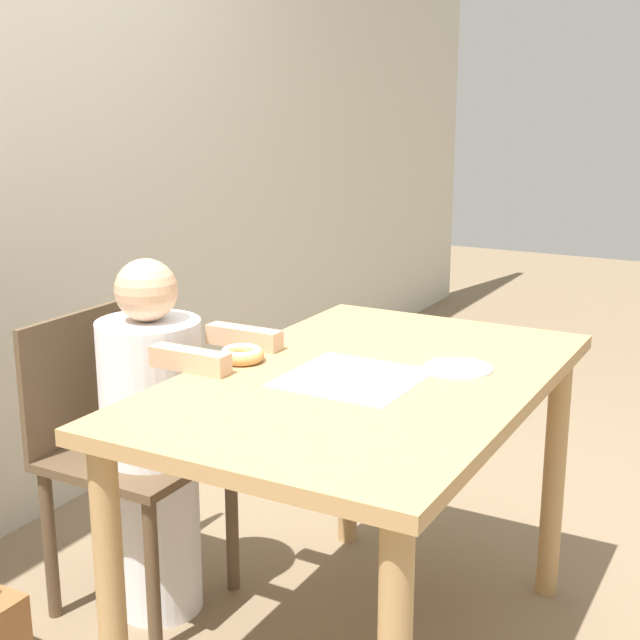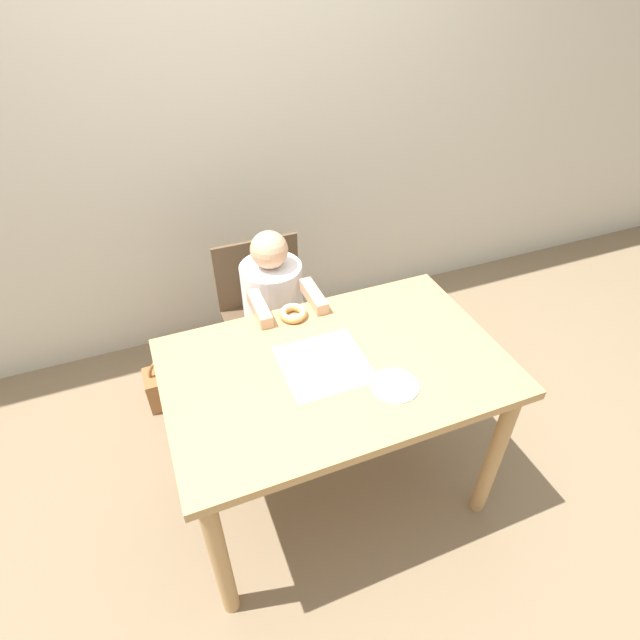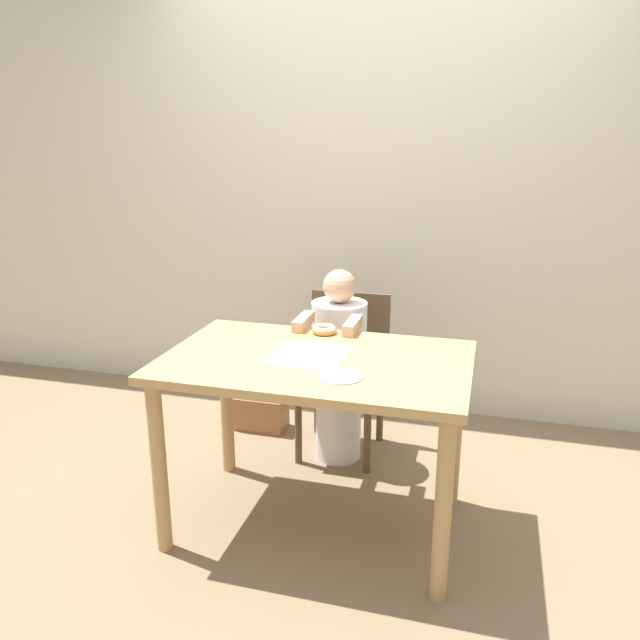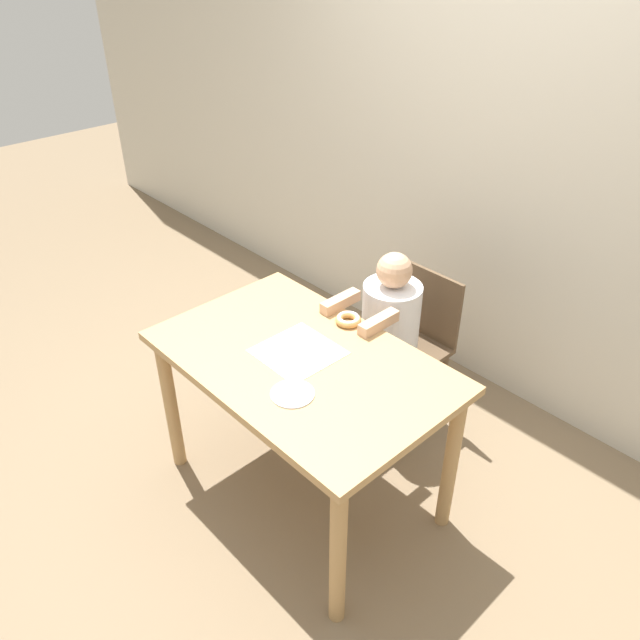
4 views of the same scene
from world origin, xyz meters
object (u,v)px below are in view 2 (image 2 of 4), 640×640
object	(u,v)px
chair	(269,320)
donut	(293,313)
child_figure	(275,327)
handbag	(175,383)

from	to	relation	value
chair	donut	world-z (taller)	chair
child_figure	handbag	bearing A→B (deg)	158.13
donut	handbag	size ratio (longest dim) A/B	0.36
chair	handbag	distance (m)	0.61
chair	donut	size ratio (longest dim) A/B	7.32
chair	donut	bearing A→B (deg)	-89.76
chair	donut	distance (m)	0.51
handbag	donut	bearing A→B (deg)	-43.86
child_figure	handbag	world-z (taller)	child_figure
child_figure	donut	distance (m)	0.40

